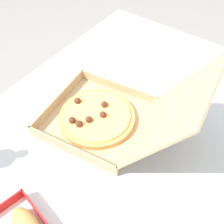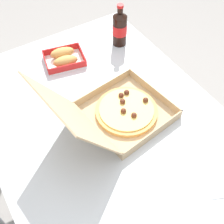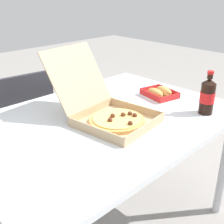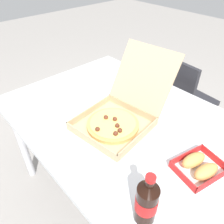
{
  "view_description": "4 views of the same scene",
  "coord_description": "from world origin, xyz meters",
  "px_view_note": "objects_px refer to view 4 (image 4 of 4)",
  "views": [
    {
      "loc": [
        0.5,
        0.32,
        1.48
      ],
      "look_at": [
        -0.01,
        -0.05,
        0.77
      ],
      "focal_mm": 45.29,
      "sensor_mm": 36.0,
      "label": 1
    },
    {
      "loc": [
        -0.61,
        0.36,
        1.68
      ],
      "look_at": [
        0.02,
        -0.03,
        0.75
      ],
      "focal_mm": 46.37,
      "sensor_mm": 36.0,
      "label": 2
    },
    {
      "loc": [
        -0.89,
        -0.98,
        1.33
      ],
      "look_at": [
        0.0,
        -0.07,
        0.77
      ],
      "focal_mm": 46.87,
      "sensor_mm": 36.0,
      "label": 3
    },
    {
      "loc": [
        0.63,
        -0.66,
        1.46
      ],
      "look_at": [
        -0.04,
        -0.06,
        0.76
      ],
      "focal_mm": 35.33,
      "sensor_mm": 36.0,
      "label": 4
    }
  ],
  "objects_px": {
    "chair": "(180,98)",
    "pizza_box_open": "(119,115)",
    "cola_bottle": "(147,202)",
    "paper_menu": "(46,104)",
    "bread_side_box": "(199,166)",
    "napkin_pile": "(105,72)"
  },
  "relations": [
    {
      "from": "chair",
      "to": "cola_bottle",
      "type": "relative_size",
      "value": 3.71
    },
    {
      "from": "chair",
      "to": "cola_bottle",
      "type": "height_order",
      "value": "cola_bottle"
    },
    {
      "from": "cola_bottle",
      "to": "napkin_pile",
      "type": "bearing_deg",
      "value": 146.54
    },
    {
      "from": "chair",
      "to": "pizza_box_open",
      "type": "xyz_separation_m",
      "value": [
        0.09,
        -0.75,
        0.28
      ]
    },
    {
      "from": "paper_menu",
      "to": "napkin_pile",
      "type": "xyz_separation_m",
      "value": [
        -0.05,
        0.5,
        0.01
      ]
    },
    {
      "from": "pizza_box_open",
      "to": "napkin_pile",
      "type": "relative_size",
      "value": 4.93
    },
    {
      "from": "pizza_box_open",
      "to": "napkin_pile",
      "type": "height_order",
      "value": "pizza_box_open"
    },
    {
      "from": "chair",
      "to": "paper_menu",
      "type": "height_order",
      "value": "chair"
    },
    {
      "from": "bread_side_box",
      "to": "cola_bottle",
      "type": "xyz_separation_m",
      "value": [
        -0.02,
        -0.31,
        0.07
      ]
    },
    {
      "from": "chair",
      "to": "napkin_pile",
      "type": "height_order",
      "value": "chair"
    },
    {
      "from": "bread_side_box",
      "to": "paper_menu",
      "type": "distance_m",
      "value": 0.88
    },
    {
      "from": "pizza_box_open",
      "to": "paper_menu",
      "type": "height_order",
      "value": "pizza_box_open"
    },
    {
      "from": "pizza_box_open",
      "to": "cola_bottle",
      "type": "xyz_separation_m",
      "value": [
        0.42,
        -0.28,
        0.05
      ]
    },
    {
      "from": "chair",
      "to": "paper_menu",
      "type": "relative_size",
      "value": 3.95
    },
    {
      "from": "cola_bottle",
      "to": "paper_menu",
      "type": "distance_m",
      "value": 0.84
    },
    {
      "from": "cola_bottle",
      "to": "paper_menu",
      "type": "bearing_deg",
      "value": 174.64
    },
    {
      "from": "bread_side_box",
      "to": "paper_menu",
      "type": "relative_size",
      "value": 1.04
    },
    {
      "from": "pizza_box_open",
      "to": "napkin_pile",
      "type": "distance_m",
      "value": 0.55
    },
    {
      "from": "bread_side_box",
      "to": "chair",
      "type": "bearing_deg",
      "value": 126.09
    },
    {
      "from": "chair",
      "to": "cola_bottle",
      "type": "xyz_separation_m",
      "value": [
        0.51,
        -1.03,
        0.33
      ]
    },
    {
      "from": "bread_side_box",
      "to": "napkin_pile",
      "type": "relative_size",
      "value": 1.98
    },
    {
      "from": "pizza_box_open",
      "to": "paper_menu",
      "type": "distance_m",
      "value": 0.46
    }
  ]
}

